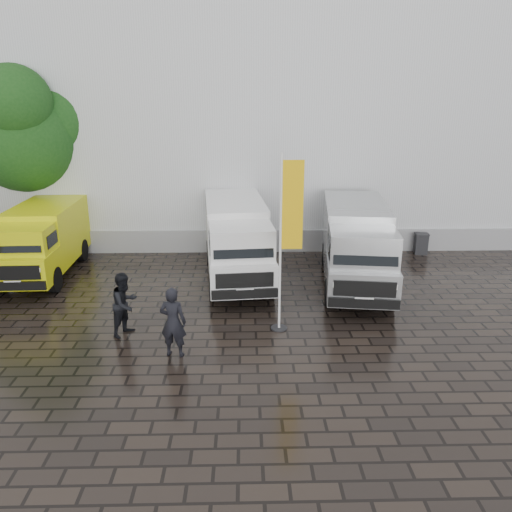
{
  "coord_description": "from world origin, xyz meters",
  "views": [
    {
      "loc": [
        -1.25,
        -13.5,
        6.82
      ],
      "look_at": [
        -0.88,
        2.2,
        1.67
      ],
      "focal_mm": 35.0,
      "sensor_mm": 36.0,
      "label": 1
    }
  ],
  "objects_px": {
    "wheelie_bin": "(421,243)",
    "van_yellow": "(42,243)",
    "person_tent": "(125,304)",
    "flagpole": "(287,234)",
    "van_white": "(237,242)",
    "person_front": "(173,322)",
    "van_silver": "(356,247)"
  },
  "relations": [
    {
      "from": "flagpole",
      "to": "person_front",
      "type": "distance_m",
      "value": 4.02
    },
    {
      "from": "van_silver",
      "to": "wheelie_bin",
      "type": "distance_m",
      "value": 5.3
    },
    {
      "from": "person_front",
      "to": "person_tent",
      "type": "relative_size",
      "value": 1.03
    },
    {
      "from": "van_yellow",
      "to": "van_silver",
      "type": "relative_size",
      "value": 0.85
    },
    {
      "from": "wheelie_bin",
      "to": "van_white",
      "type": "bearing_deg",
      "value": -153.2
    },
    {
      "from": "van_silver",
      "to": "wheelie_bin",
      "type": "height_order",
      "value": "van_silver"
    },
    {
      "from": "van_silver",
      "to": "wheelie_bin",
      "type": "xyz_separation_m",
      "value": [
        3.74,
        3.61,
        -0.98
      ]
    },
    {
      "from": "person_front",
      "to": "van_silver",
      "type": "bearing_deg",
      "value": -128.26
    },
    {
      "from": "van_yellow",
      "to": "person_tent",
      "type": "height_order",
      "value": "van_yellow"
    },
    {
      "from": "wheelie_bin",
      "to": "person_front",
      "type": "relative_size",
      "value": 0.47
    },
    {
      "from": "person_tent",
      "to": "flagpole",
      "type": "bearing_deg",
      "value": -58.61
    },
    {
      "from": "flagpole",
      "to": "person_tent",
      "type": "xyz_separation_m",
      "value": [
        -4.71,
        -0.22,
        -2.02
      ]
    },
    {
      "from": "van_white",
      "to": "van_yellow",
      "type": "bearing_deg",
      "value": 171.6
    },
    {
      "from": "flagpole",
      "to": "person_tent",
      "type": "relative_size",
      "value": 2.77
    },
    {
      "from": "van_yellow",
      "to": "person_front",
      "type": "distance_m",
      "value": 8.78
    },
    {
      "from": "van_silver",
      "to": "person_tent",
      "type": "bearing_deg",
      "value": -145.46
    },
    {
      "from": "van_white",
      "to": "person_tent",
      "type": "height_order",
      "value": "van_white"
    },
    {
      "from": "wheelie_bin",
      "to": "person_front",
      "type": "distance_m",
      "value": 13.16
    },
    {
      "from": "van_yellow",
      "to": "flagpole",
      "type": "height_order",
      "value": "flagpole"
    },
    {
      "from": "van_yellow",
      "to": "flagpole",
      "type": "bearing_deg",
      "value": -30.22
    },
    {
      "from": "van_silver",
      "to": "flagpole",
      "type": "relative_size",
      "value": 1.26
    },
    {
      "from": "wheelie_bin",
      "to": "van_yellow",
      "type": "bearing_deg",
      "value": -163.62
    },
    {
      "from": "person_front",
      "to": "person_tent",
      "type": "xyz_separation_m",
      "value": [
        -1.57,
        1.31,
        -0.03
      ]
    },
    {
      "from": "van_yellow",
      "to": "person_front",
      "type": "height_order",
      "value": "van_yellow"
    },
    {
      "from": "van_silver",
      "to": "flagpole",
      "type": "bearing_deg",
      "value": -120.64
    },
    {
      "from": "van_white",
      "to": "wheelie_bin",
      "type": "bearing_deg",
      "value": 13.89
    },
    {
      "from": "van_yellow",
      "to": "person_front",
      "type": "xyz_separation_m",
      "value": [
        5.92,
        -6.48,
        -0.33
      ]
    },
    {
      "from": "flagpole",
      "to": "person_tent",
      "type": "bearing_deg",
      "value": -177.28
    },
    {
      "from": "van_silver",
      "to": "person_tent",
      "type": "distance_m",
      "value": 8.54
    },
    {
      "from": "person_front",
      "to": "person_tent",
      "type": "distance_m",
      "value": 2.05
    },
    {
      "from": "flagpole",
      "to": "person_front",
      "type": "xyz_separation_m",
      "value": [
        -3.14,
        -1.53,
        -1.99
      ]
    },
    {
      "from": "van_silver",
      "to": "wheelie_bin",
      "type": "bearing_deg",
      "value": 51.28
    }
  ]
}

